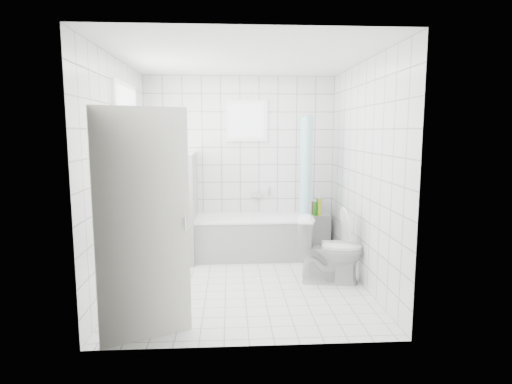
{
  "coord_description": "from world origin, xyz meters",
  "views": [
    {
      "loc": [
        -0.15,
        -4.89,
        1.8
      ],
      "look_at": [
        0.17,
        0.35,
        1.05
      ],
      "focal_mm": 30.0,
      "sensor_mm": 36.0,
      "label": 1
    }
  ],
  "objects": [
    {
      "name": "ceiling",
      "position": [
        0.0,
        0.0,
        2.6
      ],
      "size": [
        3.0,
        3.0,
        0.0
      ],
      "primitive_type": "plane",
      "rotation": [
        3.14,
        0.0,
        0.0
      ],
      "color": "white",
      "rests_on": "ground"
    },
    {
      "name": "window_sill",
      "position": [
        -1.31,
        0.3,
        0.86
      ],
      "size": [
        0.18,
        1.02,
        0.08
      ],
      "primitive_type": "cube",
      "color": "white",
      "rests_on": "wall_left"
    },
    {
      "name": "door",
      "position": [
        -0.89,
        -1.31,
        1.0
      ],
      "size": [
        0.74,
        0.37,
        2.0
      ],
      "primitive_type": "cube",
      "rotation": [
        0.0,
        0.0,
        -1.14
      ],
      "color": "silver",
      "rests_on": "ground"
    },
    {
      "name": "bathtub",
      "position": [
        0.15,
        1.12,
        0.29
      ],
      "size": [
        1.6,
        0.77,
        0.58
      ],
      "color": "white",
      "rests_on": "ground"
    },
    {
      "name": "wall_right",
      "position": [
        1.4,
        0.0,
        1.3
      ],
      "size": [
        0.02,
        3.0,
        2.6
      ],
      "primitive_type": "cube",
      "color": "white",
      "rests_on": "ground"
    },
    {
      "name": "tub_faucet",
      "position": [
        0.25,
        1.46,
        0.85
      ],
      "size": [
        0.18,
        0.06,
        0.06
      ],
      "primitive_type": "cube",
      "color": "silver",
      "rests_on": "wall_back"
    },
    {
      "name": "window_back",
      "position": [
        0.1,
        1.46,
        1.95
      ],
      "size": [
        0.5,
        0.01,
        0.5
      ],
      "primitive_type": "cube",
      "color": "white",
      "rests_on": "wall_back"
    },
    {
      "name": "ledge_bottles",
      "position": [
        1.14,
        1.35,
        0.67
      ],
      "size": [
        0.16,
        0.19,
        0.26
      ],
      "color": "red",
      "rests_on": "tiled_ledge"
    },
    {
      "name": "partition_wall",
      "position": [
        -0.72,
        1.07,
        0.75
      ],
      "size": [
        0.15,
        0.85,
        1.5
      ],
      "primitive_type": "cube",
      "color": "white",
      "rests_on": "ground"
    },
    {
      "name": "curtain_rod",
      "position": [
        0.89,
        1.1,
        2.0
      ],
      "size": [
        0.02,
        0.8,
        0.02
      ],
      "primitive_type": "cylinder",
      "rotation": [
        1.57,
        0.0,
        0.0
      ],
      "color": "silver",
      "rests_on": "wall_back"
    },
    {
      "name": "wall_left",
      "position": [
        -1.4,
        0.0,
        1.3
      ],
      "size": [
        0.02,
        3.0,
        2.6
      ],
      "primitive_type": "cube",
      "color": "white",
      "rests_on": "ground"
    },
    {
      "name": "sill_bottles",
      "position": [
        -1.3,
        0.25,
        1.02
      ],
      "size": [
        0.2,
        0.74,
        0.31
      ],
      "color": "white",
      "rests_on": "window_sill"
    },
    {
      "name": "wall_back",
      "position": [
        0.0,
        1.5,
        1.3
      ],
      "size": [
        2.8,
        0.02,
        2.6
      ],
      "primitive_type": "cube",
      "color": "white",
      "rests_on": "ground"
    },
    {
      "name": "tiled_ledge",
      "position": [
        1.14,
        1.38,
        0.28
      ],
      "size": [
        0.4,
        0.24,
        0.55
      ],
      "primitive_type": "cube",
      "color": "white",
      "rests_on": "ground"
    },
    {
      "name": "shower_curtain",
      "position": [
        0.89,
        0.97,
        1.1
      ],
      "size": [
        0.14,
        0.48,
        1.78
      ],
      "primitive_type": null,
      "color": "#42B7C2",
      "rests_on": "curtain_rod"
    },
    {
      "name": "ground",
      "position": [
        0.0,
        0.0,
        0.0
      ],
      "size": [
        3.0,
        3.0,
        0.0
      ],
      "primitive_type": "plane",
      "color": "white",
      "rests_on": "ground"
    },
    {
      "name": "toilet",
      "position": [
        1.03,
        0.0,
        0.4
      ],
      "size": [
        0.84,
        0.57,
        0.79
      ],
      "primitive_type": "imported",
      "rotation": [
        0.0,
        0.0,
        1.4
      ],
      "color": "white",
      "rests_on": "ground"
    },
    {
      "name": "window_left",
      "position": [
        -1.35,
        0.3,
        1.6
      ],
      "size": [
        0.01,
        0.9,
        1.4
      ],
      "primitive_type": "cube",
      "color": "white",
      "rests_on": "wall_left"
    },
    {
      "name": "wall_front",
      "position": [
        0.0,
        -1.5,
        1.3
      ],
      "size": [
        2.8,
        0.02,
        2.6
      ],
      "primitive_type": "cube",
      "color": "white",
      "rests_on": "ground"
    }
  ]
}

